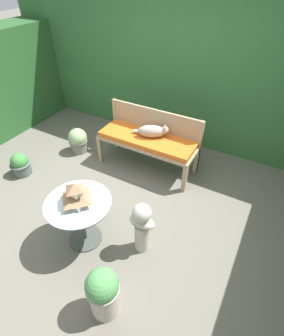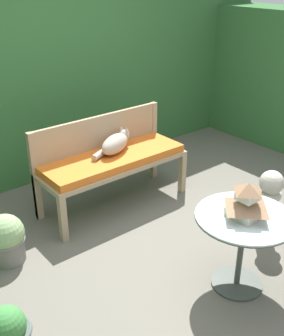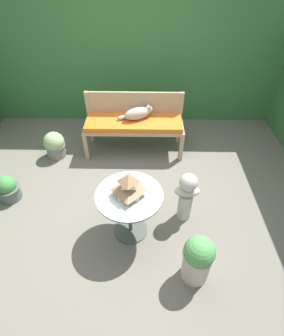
# 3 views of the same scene
# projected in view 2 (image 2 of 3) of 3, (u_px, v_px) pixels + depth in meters

# --- Properties ---
(ground) EXTENTS (30.00, 30.00, 0.00)m
(ground) POSITION_uv_depth(u_px,v_px,m) (180.00, 254.00, 3.58)
(ground) COLOR #666056
(foliage_hedge_back) EXTENTS (6.40, 1.08, 2.24)m
(foliage_hedge_back) POSITION_uv_depth(u_px,v_px,m) (33.00, 70.00, 4.85)
(foliage_hedge_back) COLOR #336633
(foliage_hedge_back) RESTS_ON ground
(garden_bench) EXTENTS (1.50, 0.53, 0.55)m
(garden_bench) POSITION_uv_depth(u_px,v_px,m) (114.00, 162.00, 4.12)
(garden_bench) COLOR tan
(garden_bench) RESTS_ON ground
(bench_backrest) EXTENTS (1.50, 0.06, 0.88)m
(bench_backrest) POSITION_uv_depth(u_px,v_px,m) (99.00, 138.00, 4.22)
(bench_backrest) COLOR tan
(bench_backrest) RESTS_ON ground
(cat) EXTENTS (0.52, 0.33, 0.21)m
(cat) POSITION_uv_depth(u_px,v_px,m) (115.00, 144.00, 4.11)
(cat) COLOR #A89989
(cat) RESTS_ON garden_bench
(patio_table) EXTENTS (0.71, 0.71, 0.62)m
(patio_table) POSITION_uv_depth(u_px,v_px,m) (243.00, 231.00, 3.03)
(patio_table) COLOR #424742
(patio_table) RESTS_ON ground
(pagoda_birdhouse) EXTENTS (0.28, 0.28, 0.26)m
(pagoda_birdhouse) POSITION_uv_depth(u_px,v_px,m) (247.00, 202.00, 2.92)
(pagoda_birdhouse) COLOR beige
(pagoda_birdhouse) RESTS_ON patio_table
(garden_bust) EXTENTS (0.29, 0.21, 0.68)m
(garden_bust) POSITION_uv_depth(u_px,v_px,m) (269.00, 203.00, 3.59)
(garden_bust) COLOR #B7B2A3
(garden_bust) RESTS_ON ground
(potted_plant_bench_left) EXTENTS (0.31, 0.31, 0.42)m
(potted_plant_bench_left) POSITION_uv_depth(u_px,v_px,m) (6.00, 239.00, 3.42)
(potted_plant_bench_left) COLOR slate
(potted_plant_bench_left) RESTS_ON ground
(potted_plant_patio_mid) EXTENTS (0.30, 0.30, 0.36)m
(potted_plant_patio_mid) POSITION_uv_depth(u_px,v_px,m) (7.00, 333.00, 2.59)
(potted_plant_patio_mid) COLOR #4C5651
(potted_plant_patio_mid) RESTS_ON ground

